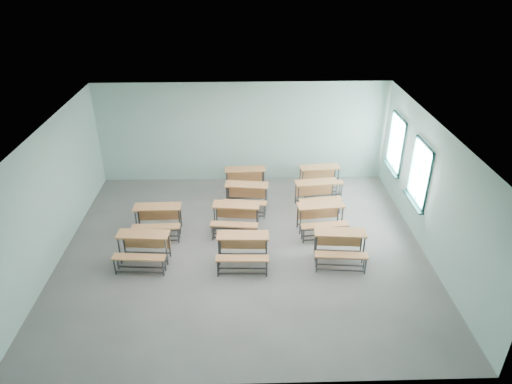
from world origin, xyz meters
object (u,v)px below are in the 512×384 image
desk_unit_r3c1 (245,178)px  desk_unit_r0c1 (243,246)px  desk_unit_r2c2 (317,191)px  desk_unit_r1c1 (236,215)px  desk_unit_r2c1 (246,194)px  desk_unit_r1c0 (158,216)px  desk_unit_r0c0 (143,245)px  desk_unit_r3c2 (320,175)px  desk_unit_r0c2 (340,243)px  desk_unit_r1c2 (321,215)px

desk_unit_r3c1 → desk_unit_r0c1: bearing=-94.6°
desk_unit_r2c2 → desk_unit_r1c1: bearing=-159.2°
desk_unit_r2c2 → desk_unit_r2c1: bearing=175.5°
desk_unit_r1c1 → desk_unit_r2c2: same height
desk_unit_r1c0 → desk_unit_r2c1: same height
desk_unit_r2c2 → desk_unit_r3c1: bearing=148.5°
desk_unit_r0c0 → desk_unit_r2c2: (4.51, 2.56, 0.00)m
desk_unit_r3c1 → desk_unit_r3c2: bearing=-1.3°
desk_unit_r2c2 → desk_unit_r0c2: bearing=-93.5°
desk_unit_r3c1 → desk_unit_r3c2: same height
desk_unit_r1c2 → desk_unit_r3c1: bearing=125.3°
desk_unit_r2c1 → desk_unit_r2c2: (2.04, 0.09, 0.00)m
desk_unit_r1c0 → desk_unit_r3c2: (4.62, 2.28, 0.00)m
desk_unit_r2c2 → desk_unit_r3c1: (-2.06, 0.94, 0.00)m
desk_unit_r2c1 → desk_unit_r3c1: size_ratio=1.04×
desk_unit_r1c1 → desk_unit_r2c1: same height
desk_unit_r0c1 → desk_unit_r2c2: 3.43m
desk_unit_r0c1 → desk_unit_r3c1: bearing=90.5°
desk_unit_r1c2 → desk_unit_r3c2: 2.35m
desk_unit_r0c1 → desk_unit_r2c1: size_ratio=0.95×
desk_unit_r3c2 → desk_unit_r2c2: bearing=-109.9°
desk_unit_r0c2 → desk_unit_r0c1: bearing=-173.6°
desk_unit_r0c0 → desk_unit_r0c2: 4.68m
desk_unit_r1c0 → desk_unit_r1c1: bearing=0.0°
desk_unit_r2c2 → desk_unit_r3c2: same height
desk_unit_r0c0 → desk_unit_r3c1: same height
desk_unit_r1c1 → desk_unit_r1c2: 2.25m
desk_unit_r0c0 → desk_unit_r1c1: same height
desk_unit_r1c0 → desk_unit_r3c1: same height
desk_unit_r0c1 → desk_unit_r2c2: (2.15, 2.67, 0.00)m
desk_unit_r0c2 → desk_unit_r3c1: 4.19m
desk_unit_r1c2 → desk_unit_r0c0: bearing=-170.3°
desk_unit_r0c0 → desk_unit_r1c2: 4.60m
desk_unit_r0c0 → desk_unit_r3c2: size_ratio=0.98×
desk_unit_r1c2 → desk_unit_r2c2: 1.32m
desk_unit_r1c2 → desk_unit_r2c1: size_ratio=0.99×
desk_unit_r1c1 → desk_unit_r3c2: same height
desk_unit_r0c1 → desk_unit_r1c1: 1.45m
desk_unit_r1c0 → desk_unit_r1c2: (4.29, -0.04, 0.00)m
desk_unit_r1c1 → desk_unit_r3c1: (0.27, 2.17, 0.00)m
desk_unit_r0c0 → desk_unit_r1c2: size_ratio=0.98×
desk_unit_r1c1 → desk_unit_r2c1: 1.18m
desk_unit_r0c2 → desk_unit_r2c2: same height
desk_unit_r1c1 → desk_unit_r3c1: 2.18m
desk_unit_r0c0 → desk_unit_r0c2: (4.68, -0.05, 0.00)m
desk_unit_r0c0 → desk_unit_r2c2: 5.19m
desk_unit_r3c2 → desk_unit_r0c1: bearing=-129.4°
desk_unit_r1c0 → desk_unit_r2c2: bearing=15.2°
desk_unit_r0c1 → desk_unit_r3c2: same height
desk_unit_r0c1 → desk_unit_r1c1: same height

